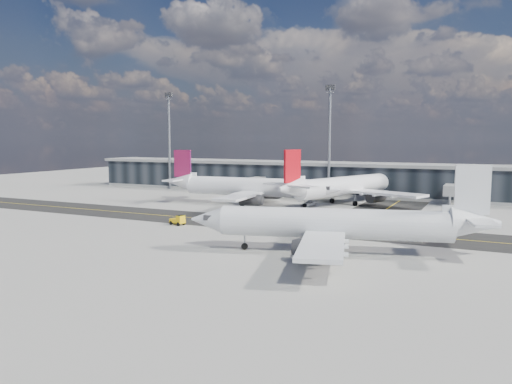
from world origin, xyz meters
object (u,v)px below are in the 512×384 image
at_px(airliner_redtail, 345,186).
at_px(airliner_near, 338,224).
at_px(baggage_tug, 178,220).
at_px(service_van, 308,204).
at_px(airliner_af, 249,187).

relative_size(airliner_redtail, airliner_near, 1.06).
height_order(airliner_near, baggage_tug, airliner_near).
xyz_separation_m(airliner_redtail, service_van, (-6.46, -6.67, -3.66)).
bearing_deg(airliner_redtail, airliner_near, -54.20).
relative_size(airliner_near, baggage_tug, 12.66).
height_order(airliner_af, baggage_tug, airliner_af).
bearing_deg(airliner_redtail, service_van, -112.98).
height_order(airliner_af, service_van, airliner_af).
distance_m(airliner_redtail, service_van, 9.99).
distance_m(airliner_af, baggage_tug, 29.82).
bearing_deg(baggage_tug, airliner_near, 88.95).
bearing_deg(airliner_near, baggage_tug, 59.17).
height_order(airliner_af, airliner_near, airliner_af).
distance_m(airliner_near, service_van, 46.31).
xyz_separation_m(airliner_af, airliner_redtail, (19.77, 10.05, 0.16)).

